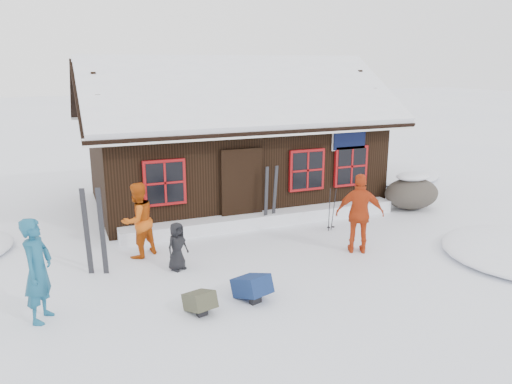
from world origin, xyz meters
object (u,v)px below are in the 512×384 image
backpack_olive (200,305)px  backpack_blue (252,290)px  skier_orange_left (138,220)px  skier_crouched (177,246)px  skier_orange_right (360,214)px  ski_poles (331,210)px  boulder (412,192)px  skier_teal (38,270)px

backpack_olive → backpack_blue: bearing=-6.9°
backpack_olive → skier_orange_left: bearing=86.0°
skier_crouched → backpack_blue: bearing=-91.1°
skier_orange_left → skier_orange_right: 4.93m
skier_orange_right → ski_poles: (0.20, 1.56, -0.38)m
ski_poles → backpack_blue: 4.37m
ski_poles → skier_orange_left: bearing=179.6°
boulder → backpack_blue: (-6.49, -3.67, -0.32)m
skier_orange_left → backpack_blue: size_ratio=2.62×
skier_orange_right → backpack_blue: 3.43m
skier_orange_left → backpack_blue: (1.56, -2.87, -0.67)m
boulder → skier_crouched: bearing=-166.1°
skier_orange_left → boulder: size_ratio=1.01×
skier_crouched → ski_poles: ski_poles is taller
skier_teal → backpack_olive: bearing=-81.1°
backpack_blue → backpack_olive: size_ratio=1.18×
skier_orange_right → boulder: 4.16m
skier_orange_left → skier_orange_right: (4.66, -1.60, 0.07)m
skier_teal → skier_orange_left: 3.00m
skier_orange_left → backpack_olive: (0.54, -3.00, -0.69)m
skier_teal → backpack_blue: skier_teal is taller
boulder → ski_poles: ski_poles is taller
ski_poles → skier_orange_right: bearing=-97.3°
skier_teal → ski_poles: bearing=-46.6°
skier_teal → ski_poles: skier_teal is taller
skier_orange_left → backpack_olive: skier_orange_left is taller
ski_poles → skier_crouched: bearing=-166.7°
skier_orange_left → skier_crouched: 1.25m
skier_orange_right → ski_poles: 1.62m
skier_crouched → skier_teal: bearing=176.9°
skier_orange_right → backpack_olive: bearing=46.7°
skier_orange_left → skier_orange_right: skier_orange_right is taller
skier_orange_right → backpack_blue: (-3.10, -1.28, -0.74)m
skier_teal → backpack_blue: bearing=-74.5°
skier_orange_right → backpack_olive: size_ratio=3.36×
skier_teal → skier_crouched: skier_teal is taller
skier_orange_left → boulder: bearing=154.5°
skier_teal → boulder: (10.02, 3.05, -0.40)m
boulder → backpack_olive: (-7.50, -3.80, -0.35)m
ski_poles → backpack_blue: (-3.30, -2.84, -0.36)m
skier_teal → skier_crouched: size_ratio=1.75×
skier_orange_left → backpack_blue: 3.33m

